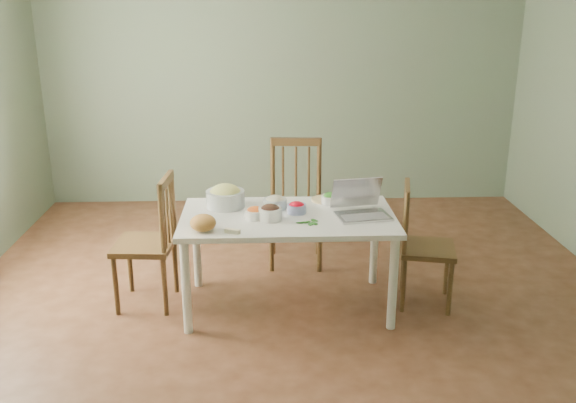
{
  "coord_description": "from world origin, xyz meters",
  "views": [
    {
      "loc": [
        -0.21,
        -4.11,
        2.15
      ],
      "look_at": [
        -0.04,
        -0.01,
        0.8
      ],
      "focal_mm": 39.01,
      "sensor_mm": 36.0,
      "label": 1
    }
  ],
  "objects_px": {
    "chair_left": "(144,242)",
    "laptop": "(364,201)",
    "bread_boule": "(203,223)",
    "chair_far": "(296,204)",
    "bowl_squash": "(225,196)",
    "dining_table": "(288,261)",
    "chair_right": "(428,246)"
  },
  "relations": [
    {
      "from": "dining_table",
      "to": "laptop",
      "type": "bearing_deg",
      "value": -7.03
    },
    {
      "from": "bread_boule",
      "to": "dining_table",
      "type": "bearing_deg",
      "value": 26.69
    },
    {
      "from": "chair_left",
      "to": "dining_table",
      "type": "bearing_deg",
      "value": 89.47
    },
    {
      "from": "dining_table",
      "to": "bowl_squash",
      "type": "relative_size",
      "value": 5.35
    },
    {
      "from": "chair_far",
      "to": "chair_left",
      "type": "height_order",
      "value": "chair_far"
    },
    {
      "from": "chair_right",
      "to": "dining_table",
      "type": "bearing_deg",
      "value": 102.4
    },
    {
      "from": "chair_left",
      "to": "bread_boule",
      "type": "bearing_deg",
      "value": 55.73
    },
    {
      "from": "bread_boule",
      "to": "laptop",
      "type": "relative_size",
      "value": 0.47
    },
    {
      "from": "bread_boule",
      "to": "bowl_squash",
      "type": "distance_m",
      "value": 0.5
    },
    {
      "from": "bowl_squash",
      "to": "laptop",
      "type": "xyz_separation_m",
      "value": [
        0.96,
        -0.27,
        0.04
      ]
    },
    {
      "from": "chair_left",
      "to": "bread_boule",
      "type": "distance_m",
      "value": 0.65
    },
    {
      "from": "chair_left",
      "to": "laptop",
      "type": "xyz_separation_m",
      "value": [
        1.54,
        -0.15,
        0.34
      ]
    },
    {
      "from": "chair_far",
      "to": "bread_boule",
      "type": "xyz_separation_m",
      "value": [
        -0.66,
        -1.06,
        0.24
      ]
    },
    {
      "from": "chair_far",
      "to": "chair_left",
      "type": "distance_m",
      "value": 1.32
    },
    {
      "from": "bowl_squash",
      "to": "chair_left",
      "type": "bearing_deg",
      "value": -168.23
    },
    {
      "from": "chair_left",
      "to": "laptop",
      "type": "distance_m",
      "value": 1.59
    },
    {
      "from": "chair_right",
      "to": "chair_left",
      "type": "bearing_deg",
      "value": 99.91
    },
    {
      "from": "bowl_squash",
      "to": "bread_boule",
      "type": "bearing_deg",
      "value": -103.74
    },
    {
      "from": "bread_boule",
      "to": "laptop",
      "type": "bearing_deg",
      "value": 11.49
    },
    {
      "from": "bowl_squash",
      "to": "chair_far",
      "type": "bearing_deg",
      "value": 46.74
    },
    {
      "from": "chair_right",
      "to": "laptop",
      "type": "bearing_deg",
      "value": 110.14
    },
    {
      "from": "chair_far",
      "to": "chair_right",
      "type": "height_order",
      "value": "chair_far"
    },
    {
      "from": "bowl_squash",
      "to": "laptop",
      "type": "relative_size",
      "value": 0.77
    },
    {
      "from": "dining_table",
      "to": "bread_boule",
      "type": "bearing_deg",
      "value": -153.31
    },
    {
      "from": "chair_left",
      "to": "bread_boule",
      "type": "xyz_separation_m",
      "value": [
        0.46,
        -0.37,
        0.27
      ]
    },
    {
      "from": "bread_boule",
      "to": "laptop",
      "type": "distance_m",
      "value": 1.1
    },
    {
      "from": "bread_boule",
      "to": "bowl_squash",
      "type": "relative_size",
      "value": 0.61
    },
    {
      "from": "bowl_squash",
      "to": "laptop",
      "type": "distance_m",
      "value": 1.0
    },
    {
      "from": "chair_left",
      "to": "chair_right",
      "type": "bearing_deg",
      "value": 91.9
    },
    {
      "from": "chair_far",
      "to": "bread_boule",
      "type": "relative_size",
      "value": 6.07
    },
    {
      "from": "chair_right",
      "to": "chair_far",
      "type": "bearing_deg",
      "value": 61.71
    },
    {
      "from": "chair_far",
      "to": "laptop",
      "type": "bearing_deg",
      "value": -60.39
    }
  ]
}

